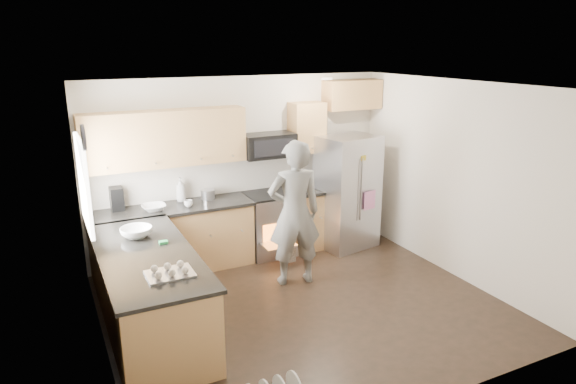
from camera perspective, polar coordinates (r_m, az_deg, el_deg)
ground at (r=6.31m, az=1.78°, el=-12.58°), size 4.50×4.50×0.00m
room_shell at (r=5.69m, az=1.53°, el=2.36°), size 4.54×4.04×2.62m
back_cabinet_run at (r=7.23m, az=-8.77°, el=-0.65°), size 4.45×0.64×2.50m
peninsula at (r=5.80m, az=-15.15°, el=-10.72°), size 0.96×2.36×1.04m
stove_range at (r=7.58m, az=-1.81°, el=-1.95°), size 0.76×0.97×1.79m
refrigerator at (r=7.85m, az=6.59°, el=-0.00°), size 0.94×0.79×1.72m
person at (r=6.55m, az=0.71°, el=-2.38°), size 0.76×0.56×1.90m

